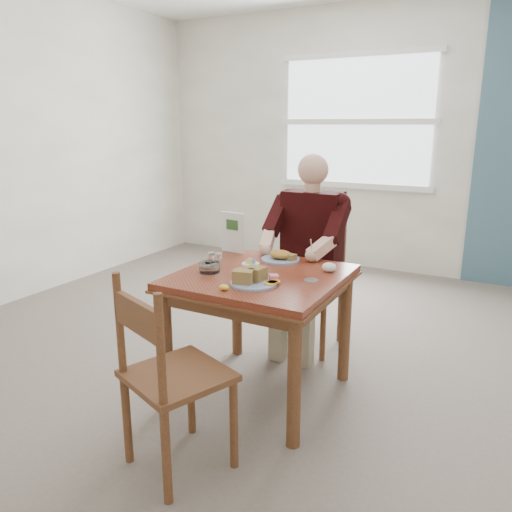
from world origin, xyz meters
The scene contains 16 objects.
floor centered at (0.00, 0.00, 0.00)m, with size 6.00×6.00×0.00m, color #685B54.
wall_back centered at (0.00, 3.00, 1.40)m, with size 5.50×5.50×0.00m, color white.
lemon_wedge centered at (-0.03, -0.35, 0.77)m, with size 0.05×0.04×0.03m, color yellow.
napkin centered at (0.33, 0.22, 0.78)m, with size 0.09×0.07×0.05m, color white.
metal_dish centered at (0.31, 0.00, 0.76)m, with size 0.08×0.08×0.01m, color silver.
window centered at (-0.40, 2.97, 1.60)m, with size 1.72×0.04×1.42m.
table centered at (0.00, 0.00, 0.64)m, with size 0.92×0.92×0.75m.
chair_far centered at (0.00, 0.80, 0.48)m, with size 0.42×0.42×0.95m.
chair_near centered at (-0.04, -0.81, 0.48)m, with size 0.54×0.54×0.95m.
diner centered at (0.00, 0.71, 0.81)m, with size 0.53×0.56×1.39m.
near_plate centered at (0.05, -0.19, 0.78)m, with size 0.28×0.28×0.08m.
far_plate centered at (-0.02, 0.31, 0.77)m, with size 0.30×0.30×0.07m.
caddy centered at (-0.07, 0.00, 0.78)m, with size 0.12×0.12×0.08m.
shakers centered at (-0.30, -0.01, 0.79)m, with size 0.09×0.04×0.09m.
creamer centered at (-0.27, -0.11, 0.78)m, with size 0.14×0.14×0.06m.
menu centered at (-0.39, 0.35, 0.88)m, with size 0.18×0.04×0.27m.
Camera 1 is at (1.26, -2.41, 1.58)m, focal length 35.00 mm.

